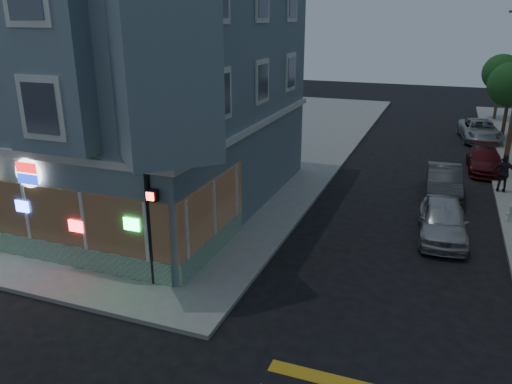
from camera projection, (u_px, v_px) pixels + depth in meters
The scene contains 12 objects.
ground at pixel (68, 360), 12.73m from camera, with size 120.00×120.00×0.00m, color black.
sidewalk_nw at pixel (133, 132), 37.51m from camera, with size 33.00×42.00×0.15m, color gray.
corner_building at pixel (112, 74), 22.50m from camera, with size 14.60×14.60×11.40m.
street_tree_near at pixel (511, 85), 33.78m from camera, with size 3.00×3.00×5.30m.
street_tree_far at pixel (501, 73), 40.83m from camera, with size 3.00×3.00×5.30m.
pedestrian_b at pixel (504, 173), 24.24m from camera, with size 1.10×0.46×1.88m, color #26222A.
parked_car_a at pixel (443, 220), 19.52m from camera, with size 1.77×4.39×1.50m, color #ACAFB4.
parked_car_b at pixel (444, 182), 24.13m from camera, with size 1.56×4.48×1.48m, color #333638.
parked_car_c at pixel (485, 160), 28.04m from camera, with size 1.79×4.41×1.28m, color #541319.
parked_car_d at pixel (480, 130), 35.03m from camera, with size 2.43×5.27×1.46m, color #A1A7AB.
traffic_signal at pixel (144, 171), 14.74m from camera, with size 0.66×0.63×5.66m.
fire_hydrant at pixel (512, 213), 20.77m from camera, with size 0.45×0.26×0.78m.
Camera 1 is at (8.26, -8.18, 8.28)m, focal length 35.00 mm.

